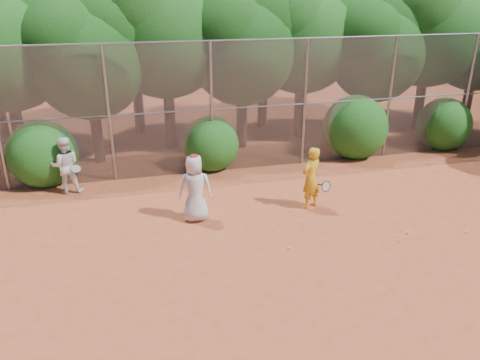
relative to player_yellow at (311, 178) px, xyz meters
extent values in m
plane|color=#A24424|center=(-0.98, -2.78, -0.84)|extent=(80.00, 80.00, 0.00)
cylinder|color=gray|center=(-4.98, 3.22, 1.16)|extent=(0.09, 0.09, 4.00)
cylinder|color=gray|center=(-1.98, 3.22, 1.16)|extent=(0.09, 0.09, 4.00)
cylinder|color=gray|center=(1.02, 3.22, 1.16)|extent=(0.09, 0.09, 4.00)
cylinder|color=gray|center=(4.02, 3.22, 1.16)|extent=(0.09, 0.09, 4.00)
cylinder|color=gray|center=(7.02, 3.22, 1.16)|extent=(0.09, 0.09, 4.00)
cylinder|color=gray|center=(-0.98, 3.22, 3.16)|extent=(20.00, 0.05, 0.05)
cylinder|color=gray|center=(-0.98, 3.22, 1.16)|extent=(20.00, 0.04, 0.04)
cube|color=slate|center=(-0.98, 3.22, 1.16)|extent=(20.00, 0.02, 4.00)
cylinder|color=black|center=(-7.98, 5.72, 0.42)|extent=(0.38, 0.38, 2.52)
sphere|color=#154F13|center=(-7.98, 5.72, 2.89)|extent=(4.03, 4.03, 4.03)
sphere|color=#154F13|center=(-7.17, 6.12, 3.90)|extent=(3.23, 3.23, 3.23)
cylinder|color=black|center=(-5.48, 5.02, 0.25)|extent=(0.36, 0.36, 2.17)
sphere|color=#0C330B|center=(-5.48, 5.02, 2.38)|extent=(3.47, 3.47, 3.47)
sphere|color=#0C330B|center=(-4.78, 5.36, 3.24)|extent=(2.78, 2.78, 2.78)
sphere|color=#0C330B|center=(-6.08, 4.76, 3.07)|extent=(2.60, 2.60, 2.60)
cylinder|color=black|center=(-2.98, 6.02, 0.49)|extent=(0.39, 0.39, 2.66)
sphere|color=#154F13|center=(-2.98, 6.02, 3.10)|extent=(4.26, 4.26, 4.26)
sphere|color=#154F13|center=(-2.12, 6.44, 4.16)|extent=(3.40, 3.40, 3.40)
sphere|color=#154F13|center=(-3.72, 5.70, 3.95)|extent=(3.19, 3.19, 3.19)
cylinder|color=black|center=(-0.48, 5.42, 0.30)|extent=(0.37, 0.37, 2.27)
sphere|color=#0C330B|center=(-0.48, 5.42, 2.53)|extent=(3.64, 3.64, 3.64)
sphere|color=#0C330B|center=(0.25, 5.78, 3.44)|extent=(2.91, 2.91, 2.91)
sphere|color=#0C330B|center=(-1.11, 5.14, 3.26)|extent=(2.73, 2.73, 2.73)
cylinder|color=black|center=(2.02, 6.22, 0.39)|extent=(0.38, 0.38, 2.45)
sphere|color=#154F13|center=(2.02, 6.22, 2.79)|extent=(3.92, 3.92, 3.92)
sphere|color=#154F13|center=(2.81, 6.61, 3.77)|extent=(3.14, 3.14, 3.14)
sphere|color=#154F13|center=(1.34, 5.92, 3.57)|extent=(2.94, 2.94, 2.94)
cylinder|color=black|center=(4.52, 5.22, 0.21)|extent=(0.36, 0.36, 2.10)
sphere|color=#0C330B|center=(4.52, 5.22, 2.27)|extent=(3.36, 3.36, 3.36)
sphere|color=#0C330B|center=(5.20, 5.55, 3.11)|extent=(2.69, 2.69, 2.69)
sphere|color=#0C330B|center=(3.94, 4.96, 2.94)|extent=(2.52, 2.52, 2.52)
cylinder|color=black|center=(7.02, 5.82, 0.46)|extent=(0.39, 0.39, 2.59)
sphere|color=#154F13|center=(7.02, 5.82, 3.00)|extent=(4.14, 4.14, 4.14)
sphere|color=#154F13|center=(7.85, 6.23, 4.03)|extent=(3.32, 3.32, 3.32)
sphere|color=#154F13|center=(6.30, 5.50, 3.83)|extent=(3.11, 3.11, 3.11)
cylinder|color=black|center=(9.02, 5.52, 0.32)|extent=(0.37, 0.37, 2.31)
sphere|color=#0C330B|center=(9.02, 5.52, 2.58)|extent=(3.70, 3.70, 3.70)
sphere|color=#0C330B|center=(8.38, 5.24, 3.32)|extent=(2.77, 2.77, 2.77)
sphere|color=#154F13|center=(-8.14, 8.44, 4.10)|extent=(3.36, 3.36, 3.36)
cylinder|color=black|center=(-3.98, 8.22, 0.56)|extent=(0.40, 0.40, 2.80)
sphere|color=#154F13|center=(-3.98, 8.22, 3.31)|extent=(4.48, 4.48, 4.48)
cylinder|color=black|center=(1.02, 7.82, 0.42)|extent=(0.38, 0.38, 2.52)
sphere|color=#154F13|center=(1.02, 7.82, 2.89)|extent=(4.03, 4.03, 4.03)
sphere|color=#154F13|center=(1.83, 8.22, 3.90)|extent=(3.23, 3.23, 3.23)
sphere|color=#154F13|center=(0.32, 7.51, 3.70)|extent=(3.02, 3.02, 3.02)
cylinder|color=black|center=(5.52, 8.42, 0.53)|extent=(0.40, 0.40, 2.73)
sphere|color=#154F13|center=(5.52, 8.42, 3.20)|extent=(4.37, 4.37, 4.37)
sphere|color=#154F13|center=(4.76, 8.09, 4.08)|extent=(3.28, 3.28, 3.28)
sphere|color=#154F13|center=(-6.98, 3.52, 0.16)|extent=(2.00, 2.00, 2.00)
sphere|color=#154F13|center=(-1.98, 3.52, 0.06)|extent=(1.80, 1.80, 1.80)
sphere|color=#154F13|center=(3.02, 3.52, 0.26)|extent=(2.20, 2.20, 2.20)
sphere|color=#154F13|center=(6.52, 3.52, 0.11)|extent=(1.90, 1.90, 1.90)
imported|color=gold|center=(0.00, 0.00, 0.00)|extent=(0.73, 0.64, 1.68)
torus|color=black|center=(0.35, -0.20, -0.19)|extent=(0.31, 0.16, 0.30)
cylinder|color=black|center=(0.29, 0.01, -0.23)|extent=(0.11, 0.28, 0.08)
imported|color=silver|center=(-3.03, 0.03, 0.02)|extent=(0.93, 0.69, 1.72)
ellipsoid|color=#A5171D|center=(-3.03, 0.03, 0.84)|extent=(0.22, 0.22, 0.13)
sphere|color=#DDEF2B|center=(-2.73, -0.17, 0.01)|extent=(0.07, 0.07, 0.07)
imported|color=white|center=(-6.28, 2.62, -0.02)|extent=(0.83, 0.66, 1.63)
torus|color=black|center=(-5.98, 2.32, -0.04)|extent=(0.32, 0.27, 0.21)
cylinder|color=black|center=(-5.99, 2.46, -0.20)|extent=(0.05, 0.21, 0.23)
sphere|color=#DDEF2B|center=(1.71, -1.94, -0.80)|extent=(0.07, 0.07, 0.07)
sphere|color=#DDEF2B|center=(1.32, -2.23, -0.80)|extent=(0.07, 0.07, 0.07)
sphere|color=#DDEF2B|center=(3.09, -2.26, -0.80)|extent=(0.07, 0.07, 0.07)
sphere|color=#DDEF2B|center=(-1.26, -1.90, -0.80)|extent=(0.07, 0.07, 0.07)
sphere|color=#DDEF2B|center=(3.78, 1.99, -0.80)|extent=(0.07, 0.07, 0.07)
camera|label=1|loc=(-4.53, -10.41, 4.62)|focal=35.00mm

